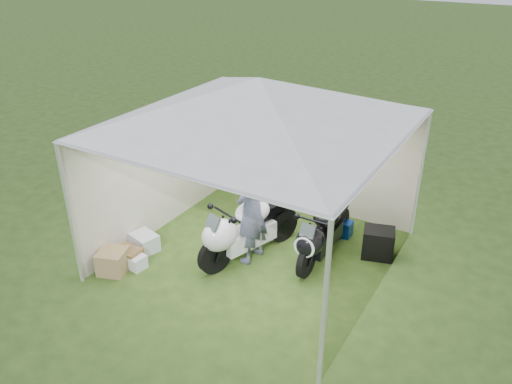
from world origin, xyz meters
TOP-DOWN VIEW (x-y plane):
  - ground at (0.00, 0.00)m, footprint 80.00×80.00m
  - canopy_tent at (-0.00, 0.03)m, footprint 5.66×5.66m
  - motorcycle_white at (-0.16, -0.17)m, footprint 0.91×2.00m
  - motorcycle_black at (0.92, 0.45)m, footprint 0.43×1.89m
  - paddock_stand at (0.93, 1.31)m, footprint 0.38×0.24m
  - person_dark_jacket at (-0.61, 0.84)m, footprint 0.91×0.76m
  - person_blue_jacket at (-0.05, -0.13)m, footprint 0.48×0.70m
  - equipment_box at (1.70, 1.00)m, footprint 0.60×0.53m
  - crate_0 at (-1.75, -0.85)m, footprint 0.52×0.44m
  - crate_1 at (-1.75, -1.57)m, footprint 0.54×0.54m
  - crate_2 at (-1.52, -1.31)m, footprint 0.34×0.29m
  - crate_3 at (-1.70, -1.28)m, footprint 0.42×0.31m

SIDE VIEW (x-z plane):
  - ground at x=0.00m, z-range 0.00..0.00m
  - crate_2 at x=-1.52m, z-range 0.00..0.22m
  - crate_3 at x=-1.70m, z-range 0.00..0.28m
  - paddock_stand at x=0.93m, z-range 0.00..0.29m
  - crate_0 at x=-1.75m, z-range 0.00..0.30m
  - crate_1 at x=-1.75m, z-range 0.00..0.38m
  - equipment_box at x=1.70m, z-range 0.00..0.50m
  - motorcycle_black at x=0.92m, z-range 0.05..0.99m
  - motorcycle_white at x=-0.16m, z-range 0.06..1.08m
  - person_dark_jacket at x=-0.61m, z-range 0.00..1.70m
  - person_blue_jacket at x=-0.05m, z-range 0.00..1.85m
  - canopy_tent at x=0.00m, z-range 1.08..4.08m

